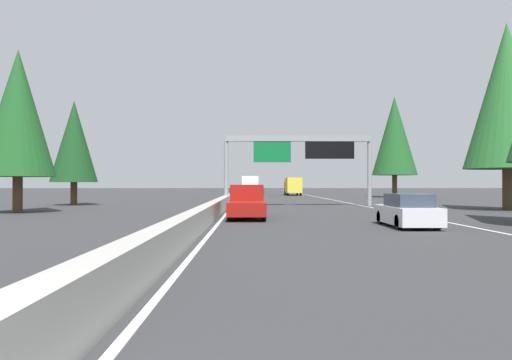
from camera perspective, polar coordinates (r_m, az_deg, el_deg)
name	(u,v)px	position (r m, az deg, el deg)	size (l,w,h in m)	color
ground_plane	(237,199)	(62.36, -2.29, -2.23)	(320.00, 320.00, 0.00)	#2D2D30
median_barrier	(239,192)	(82.34, -2.09, -1.49)	(180.00, 0.56, 0.90)	#9E9B93
shoulder_stripe_right	(315,196)	(72.98, 7.02, -1.96)	(160.00, 0.16, 0.01)	silver
shoulder_stripe_median	(241,196)	(72.35, -1.86, -1.98)	(160.00, 0.16, 0.01)	silver
sign_gantry_overhead	(300,150)	(41.20, 5.28, 3.59)	(0.50, 12.68, 6.06)	gray
sedan_far_left	(407,211)	(22.24, 17.61, -3.60)	(4.40, 1.80, 1.47)	silver
pickup_mid_left	(247,202)	(26.67, -1.09, -2.60)	(5.60, 2.00, 1.86)	maroon
bus_near_center	(250,185)	(77.16, -0.70, -0.62)	(11.50, 2.55, 3.10)	white
box_truck_far_right	(293,186)	(80.71, 4.41, -0.68)	(8.50, 2.40, 2.95)	gold
conifer_right_near	(507,96)	(39.89, 27.78, 8.89)	(6.05, 6.05, 13.74)	#4C3823
conifer_right_mid	(394,136)	(71.35, 16.20, 5.08)	(6.36, 6.36, 14.45)	#4C3823
conifer_left_foreground	(18,113)	(35.64, -26.54, 7.15)	(4.78, 4.78, 10.87)	#4C3823
conifer_left_near	(74,142)	(46.13, -20.90, 4.31)	(4.15, 4.15, 9.43)	#4C3823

